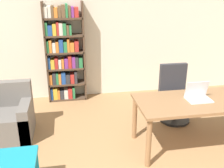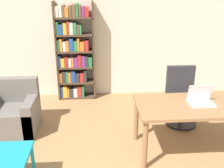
{
  "view_description": "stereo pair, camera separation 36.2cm",
  "coord_description": "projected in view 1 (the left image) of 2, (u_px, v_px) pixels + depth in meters",
  "views": [
    {
      "loc": [
        -0.82,
        -0.9,
        2.27
      ],
      "look_at": [
        -0.23,
        2.44,
        1.0
      ],
      "focal_mm": 42.0,
      "sensor_mm": 36.0,
      "label": 1
    },
    {
      "loc": [
        -0.46,
        -0.94,
        2.27
      ],
      "look_at": [
        -0.23,
        2.44,
        1.0
      ],
      "focal_mm": 42.0,
      "sensor_mm": 36.0,
      "label": 2
    }
  ],
  "objects": [
    {
      "name": "wall_back",
      "position": [
        105.0,
        33.0,
        5.46
      ],
      "size": [
        8.0,
        0.06,
        2.7
      ],
      "color": "beige",
      "rests_on": "ground_plane"
    },
    {
      "name": "armchair",
      "position": [
        6.0,
        119.0,
        4.15
      ],
      "size": [
        0.79,
        0.72,
        0.84
      ],
      "color": "#66605B",
      "rests_on": "ground_plane"
    },
    {
      "name": "side_table_blue",
      "position": [
        13.0,
        168.0,
        2.83
      ],
      "size": [
        0.51,
        0.54,
        0.51
      ],
      "color": "teal",
      "rests_on": "ground_plane"
    },
    {
      "name": "desk",
      "position": [
        200.0,
        106.0,
        3.76
      ],
      "size": [
        1.84,
        0.83,
        0.75
      ],
      "color": "olive",
      "rests_on": "ground_plane"
    },
    {
      "name": "laptop",
      "position": [
        198.0,
        96.0,
        3.73
      ],
      "size": [
        0.34,
        0.25,
        0.26
      ],
      "color": "silver",
      "rests_on": "desk"
    },
    {
      "name": "bookshelf",
      "position": [
        63.0,
        54.0,
        5.28
      ],
      "size": [
        0.78,
        0.28,
        2.0
      ],
      "color": "#4C3828",
      "rests_on": "ground_plane"
    },
    {
      "name": "office_chair",
      "position": [
        175.0,
        96.0,
        4.63
      ],
      "size": [
        0.53,
        0.53,
        0.99
      ],
      "color": "black",
      "rests_on": "ground_plane"
    }
  ]
}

